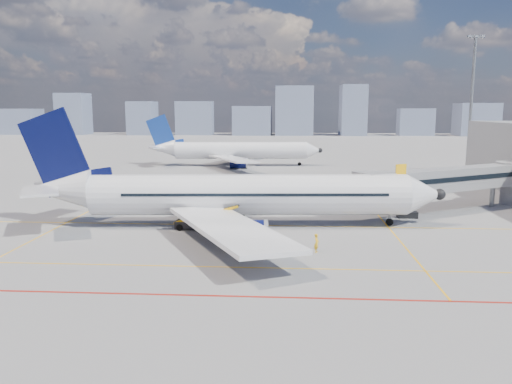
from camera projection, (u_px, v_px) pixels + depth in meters
The scene contains 11 objects.
ground at pixel (246, 246), 44.24m from camera, with size 420.00×420.00×0.00m, color gray.
apron_markings at pixel (235, 259), 40.42m from camera, with size 90.00×35.12×0.01m.
jet_bridge at pixel (457, 180), 58.79m from camera, with size 23.55×15.78×6.30m.
floodlight_mast_ne at pixel (471, 100), 93.75m from camera, with size 3.20×0.61×25.45m.
distant_skyline at pixel (284, 116), 229.71m from camera, with size 261.20×15.31×22.71m.
main_aircraft at pixel (232, 195), 51.44m from camera, with size 43.55×37.92×12.71m.
second_aircraft at pixel (233, 151), 106.13m from camera, with size 37.38×32.54×10.96m.
baggage_tug at pixel (272, 246), 41.60m from camera, with size 2.57×2.08×1.57m.
cargo_dolly at pixel (244, 241), 42.19m from camera, with size 3.51×2.22×1.79m.
belt_loader at pixel (200, 223), 50.26m from camera, with size 6.68×2.08×2.70m.
ramp_worker at pixel (317, 243), 42.22m from camera, with size 0.59×0.39×1.62m, color yellow.
Camera 1 is at (3.56, -42.70, 12.05)m, focal length 35.00 mm.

